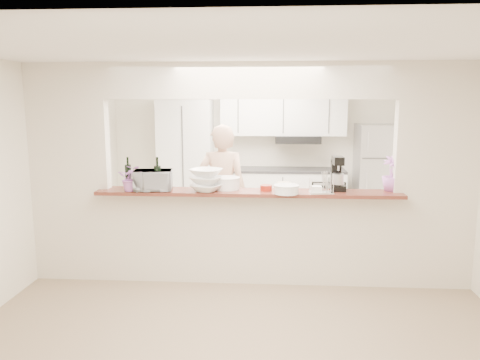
# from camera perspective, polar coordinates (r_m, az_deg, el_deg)

# --- Properties ---
(floor) EXTENTS (6.00, 6.00, 0.00)m
(floor) POSITION_cam_1_polar(r_m,az_deg,el_deg) (5.59, 0.99, -12.24)
(floor) COLOR gray
(floor) RESTS_ON ground
(tile_overlay) EXTENTS (5.00, 2.90, 0.01)m
(tile_overlay) POSITION_cam_1_polar(r_m,az_deg,el_deg) (7.05, 1.61, -7.50)
(tile_overlay) COLOR beige
(tile_overlay) RESTS_ON floor
(partition) EXTENTS (5.00, 0.15, 2.50)m
(partition) POSITION_cam_1_polar(r_m,az_deg,el_deg) (5.22, 1.04, 3.03)
(partition) COLOR beige
(partition) RESTS_ON floor
(bar_counter) EXTENTS (3.40, 0.38, 1.09)m
(bar_counter) POSITION_cam_1_polar(r_m,az_deg,el_deg) (5.40, 1.01, -6.59)
(bar_counter) COLOR beige
(bar_counter) RESTS_ON floor
(kitchen_cabinets) EXTENTS (3.15, 0.62, 2.25)m
(kitchen_cabinets) POSITION_cam_1_polar(r_m,az_deg,el_deg) (7.99, 0.63, 1.68)
(kitchen_cabinets) COLOR silver
(kitchen_cabinets) RESTS_ON floor
(refrigerator) EXTENTS (0.75, 0.70, 1.70)m
(refrigerator) POSITION_cam_1_polar(r_m,az_deg,el_deg) (8.13, 16.53, 0.53)
(refrigerator) COLOR #AFAFB4
(refrigerator) RESTS_ON floor
(flower_left) EXTENTS (0.29, 0.26, 0.29)m
(flower_left) POSITION_cam_1_polar(r_m,az_deg,el_deg) (5.33, -13.14, 0.24)
(flower_left) COLOR #C86AB8
(flower_left) RESTS_ON bar_counter
(wine_bottle_a) EXTENTS (0.07, 0.07, 0.36)m
(wine_bottle_a) POSITION_cam_1_polar(r_m,az_deg,el_deg) (5.57, -13.47, 0.54)
(wine_bottle_a) COLOR black
(wine_bottle_a) RESTS_ON bar_counter
(wine_bottle_b) EXTENTS (0.08, 0.08, 0.38)m
(wine_bottle_b) POSITION_cam_1_polar(r_m,az_deg,el_deg) (5.25, -10.01, 0.25)
(wine_bottle_b) COLOR black
(wine_bottle_b) RESTS_ON bar_counter
(toaster_oven) EXTENTS (0.45, 0.34, 0.23)m
(toaster_oven) POSITION_cam_1_polar(r_m,az_deg,el_deg) (5.32, -10.56, -0.03)
(toaster_oven) COLOR #B0AFB5
(toaster_oven) RESTS_ON bar_counter
(serving_bowls) EXTENTS (0.44, 0.44, 0.25)m
(serving_bowls) POSITION_cam_1_polar(r_m,az_deg,el_deg) (5.19, -4.15, -0.04)
(serving_bowls) COLOR white
(serving_bowls) RESTS_ON bar_counter
(plate_stack_a) EXTENTS (0.30, 0.30, 0.14)m
(plate_stack_a) POSITION_cam_1_polar(r_m,az_deg,el_deg) (5.32, -1.65, -0.38)
(plate_stack_a) COLOR white
(plate_stack_a) RESTS_ON bar_counter
(plate_stack_b) EXTENTS (0.27, 0.27, 0.10)m
(plate_stack_b) POSITION_cam_1_polar(r_m,az_deg,el_deg) (5.08, 5.66, -1.13)
(plate_stack_b) COLOR white
(plate_stack_b) RESTS_ON bar_counter
(red_bowl) EXTENTS (0.13, 0.13, 0.06)m
(red_bowl) POSITION_cam_1_polar(r_m,az_deg,el_deg) (5.24, 3.20, -0.96)
(red_bowl) COLOR maroon
(red_bowl) RESTS_ON bar_counter
(tan_bowl) EXTENTS (0.17, 0.17, 0.08)m
(tan_bowl) POSITION_cam_1_polar(r_m,az_deg,el_deg) (5.35, 5.36, -0.68)
(tan_bowl) COLOR #C4AF8A
(tan_bowl) RESTS_ON bar_counter
(utensil_caddy) EXTENTS (0.27, 0.17, 0.24)m
(utensil_caddy) POSITION_cam_1_polar(r_m,az_deg,el_deg) (5.14, 9.90, -0.51)
(utensil_caddy) COLOR silver
(utensil_caddy) RESTS_ON bar_counter
(stand_mixer) EXTENTS (0.17, 0.27, 0.38)m
(stand_mixer) POSITION_cam_1_polar(r_m,az_deg,el_deg) (5.36, 11.75, 0.62)
(stand_mixer) COLOR black
(stand_mixer) RESTS_ON bar_counter
(flower_right) EXTENTS (0.25, 0.25, 0.39)m
(flower_right) POSITION_cam_1_polar(r_m,az_deg,el_deg) (5.46, 18.08, 0.77)
(flower_right) COLOR #CC6FCF
(flower_right) RESTS_ON bar_counter
(person) EXTENTS (0.65, 0.43, 1.78)m
(person) POSITION_cam_1_polar(r_m,az_deg,el_deg) (6.19, -2.17, -1.50)
(person) COLOR #E0B091
(person) RESTS_ON floor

